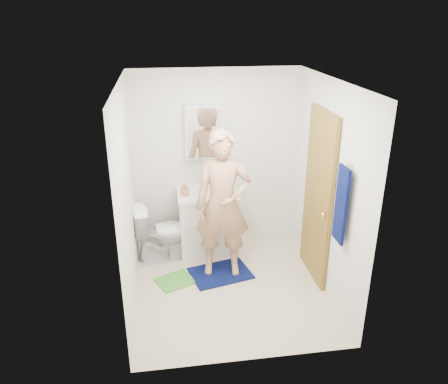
# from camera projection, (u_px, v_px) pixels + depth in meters

# --- Properties ---
(floor) EXTENTS (2.20, 2.40, 0.02)m
(floor) POSITION_uv_depth(u_px,v_px,m) (230.00, 287.00, 5.21)
(floor) COLOR beige
(floor) RESTS_ON ground
(ceiling) EXTENTS (2.20, 2.40, 0.02)m
(ceiling) POSITION_uv_depth(u_px,v_px,m) (231.00, 80.00, 4.28)
(ceiling) COLOR white
(ceiling) RESTS_ON ground
(wall_back) EXTENTS (2.20, 0.02, 2.40)m
(wall_back) POSITION_uv_depth(u_px,v_px,m) (216.00, 159.00, 5.85)
(wall_back) COLOR silver
(wall_back) RESTS_ON ground
(wall_front) EXTENTS (2.20, 0.02, 2.40)m
(wall_front) POSITION_uv_depth(u_px,v_px,m) (253.00, 249.00, 3.64)
(wall_front) COLOR silver
(wall_front) RESTS_ON ground
(wall_left) EXTENTS (0.02, 2.40, 2.40)m
(wall_left) POSITION_uv_depth(u_px,v_px,m) (126.00, 200.00, 4.59)
(wall_left) COLOR silver
(wall_left) RESTS_ON ground
(wall_right) EXTENTS (0.02, 2.40, 2.40)m
(wall_right) POSITION_uv_depth(u_px,v_px,m) (328.00, 188.00, 4.89)
(wall_right) COLOR silver
(wall_right) RESTS_ON ground
(vanity_cabinet) EXTENTS (0.75, 0.55, 0.80)m
(vanity_cabinet) POSITION_uv_depth(u_px,v_px,m) (208.00, 223.00, 5.87)
(vanity_cabinet) COLOR white
(vanity_cabinet) RESTS_ON floor
(countertop) EXTENTS (0.79, 0.59, 0.05)m
(countertop) POSITION_uv_depth(u_px,v_px,m) (207.00, 194.00, 5.70)
(countertop) COLOR white
(countertop) RESTS_ON vanity_cabinet
(sink_basin) EXTENTS (0.40, 0.40, 0.03)m
(sink_basin) POSITION_uv_depth(u_px,v_px,m) (207.00, 193.00, 5.70)
(sink_basin) COLOR white
(sink_basin) RESTS_ON countertop
(faucet) EXTENTS (0.03, 0.03, 0.12)m
(faucet) POSITION_uv_depth(u_px,v_px,m) (206.00, 183.00, 5.84)
(faucet) COLOR silver
(faucet) RESTS_ON countertop
(medicine_cabinet) EXTENTS (0.50, 0.12, 0.70)m
(medicine_cabinet) POSITION_uv_depth(u_px,v_px,m) (205.00, 132.00, 5.61)
(medicine_cabinet) COLOR white
(medicine_cabinet) RESTS_ON wall_back
(mirror_panel) EXTENTS (0.46, 0.01, 0.66)m
(mirror_panel) POSITION_uv_depth(u_px,v_px,m) (205.00, 133.00, 5.56)
(mirror_panel) COLOR white
(mirror_panel) RESTS_ON wall_back
(door) EXTENTS (0.05, 0.80, 2.05)m
(door) POSITION_uv_depth(u_px,v_px,m) (318.00, 197.00, 5.09)
(door) COLOR olive
(door) RESTS_ON ground
(door_knob) EXTENTS (0.07, 0.07, 0.07)m
(door_knob) POSITION_uv_depth(u_px,v_px,m) (324.00, 215.00, 4.82)
(door_knob) COLOR gold
(door_knob) RESTS_ON door
(towel) EXTENTS (0.03, 0.24, 0.80)m
(towel) POSITION_uv_depth(u_px,v_px,m) (341.00, 205.00, 4.34)
(towel) COLOR #071046
(towel) RESTS_ON wall_right
(towel_hook) EXTENTS (0.06, 0.02, 0.02)m
(towel_hook) POSITION_uv_depth(u_px,v_px,m) (350.00, 165.00, 4.19)
(towel_hook) COLOR silver
(towel_hook) RESTS_ON wall_right
(toilet) EXTENTS (0.81, 0.54, 0.76)m
(toilet) POSITION_uv_depth(u_px,v_px,m) (163.00, 232.00, 5.67)
(toilet) COLOR white
(toilet) RESTS_ON floor
(bath_mat) EXTENTS (0.82, 0.67, 0.02)m
(bath_mat) POSITION_uv_depth(u_px,v_px,m) (221.00, 273.00, 5.45)
(bath_mat) COLOR #071046
(bath_mat) RESTS_ON floor
(green_rug) EXTENTS (0.52, 0.49, 0.02)m
(green_rug) POSITION_uv_depth(u_px,v_px,m) (175.00, 281.00, 5.29)
(green_rug) COLOR green
(green_rug) RESTS_ON floor
(soap_dispenser) EXTENTS (0.10, 0.10, 0.19)m
(soap_dispenser) POSITION_uv_depth(u_px,v_px,m) (185.00, 189.00, 5.55)
(soap_dispenser) COLOR #B67355
(soap_dispenser) RESTS_ON countertop
(toothbrush_cup) EXTENTS (0.17, 0.17, 0.10)m
(toothbrush_cup) POSITION_uv_depth(u_px,v_px,m) (218.00, 185.00, 5.79)
(toothbrush_cup) COLOR #7D3F8C
(toothbrush_cup) RESTS_ON countertop
(man) EXTENTS (0.71, 0.51, 1.81)m
(man) POSITION_uv_depth(u_px,v_px,m) (223.00, 205.00, 5.14)
(man) COLOR tan
(man) RESTS_ON bath_mat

